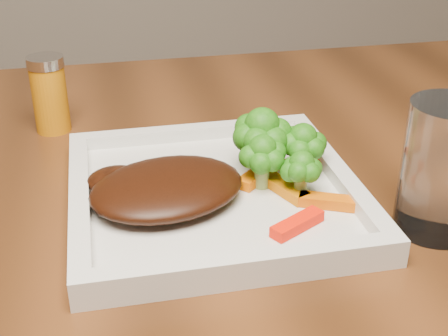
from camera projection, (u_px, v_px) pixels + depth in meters
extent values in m
cube|color=silver|center=(214.00, 197.00, 0.60)|extent=(0.27, 0.27, 0.01)
ellipsoid|color=black|center=(167.00, 188.00, 0.58)|extent=(0.17, 0.15, 0.03)
cube|color=#FF1904|center=(297.00, 224.00, 0.54)|extent=(0.05, 0.04, 0.01)
cube|color=#D15703|center=(331.00, 202.00, 0.57)|extent=(0.06, 0.04, 0.01)
cube|color=#FF1604|center=(305.00, 160.00, 0.65)|extent=(0.06, 0.03, 0.01)
cube|color=orange|center=(283.00, 187.00, 0.60)|extent=(0.04, 0.06, 0.01)
cube|color=#FD6E04|center=(259.00, 174.00, 0.62)|extent=(0.05, 0.05, 0.01)
cylinder|color=#BA6C0A|center=(50.00, 94.00, 0.73)|extent=(0.05, 0.05, 0.09)
cylinder|color=white|center=(444.00, 169.00, 0.54)|extent=(0.09, 0.09, 0.12)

